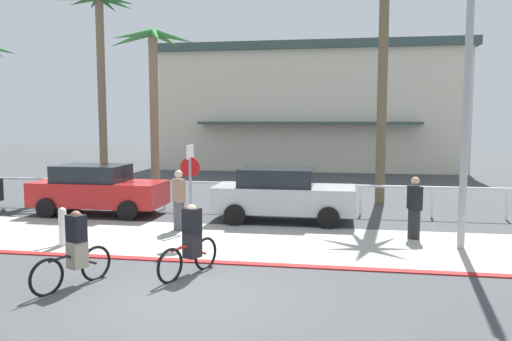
# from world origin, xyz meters

# --- Properties ---
(ground_plane) EXTENTS (80.00, 80.00, 0.00)m
(ground_plane) POSITION_xyz_m (0.00, 10.00, 0.00)
(ground_plane) COLOR #424447
(sidewalk_strip) EXTENTS (44.00, 4.00, 0.02)m
(sidewalk_strip) POSITION_xyz_m (0.00, 4.20, 0.01)
(sidewalk_strip) COLOR #ADAAA0
(sidewalk_strip) RESTS_ON ground
(curb_paint) EXTENTS (44.00, 0.24, 0.03)m
(curb_paint) POSITION_xyz_m (0.00, 2.20, 0.01)
(curb_paint) COLOR maroon
(curb_paint) RESTS_ON ground
(building_backdrop) EXTENTS (19.37, 12.77, 7.90)m
(building_backdrop) POSITION_xyz_m (0.79, 27.67, 3.97)
(building_backdrop) COLOR beige
(building_backdrop) RESTS_ON ground
(rail_fence) EXTENTS (25.39, 0.08, 1.04)m
(rail_fence) POSITION_xyz_m (-0.00, 8.50, 0.84)
(rail_fence) COLOR white
(rail_fence) RESTS_ON ground
(stop_sign_bike_lane) EXTENTS (0.52, 0.56, 2.56)m
(stop_sign_bike_lane) POSITION_xyz_m (-1.11, 4.02, 1.68)
(stop_sign_bike_lane) COLOR gray
(stop_sign_bike_lane) RESTS_ON ground
(bollard_1) EXTENTS (0.20, 0.20, 1.00)m
(bollard_1) POSITION_xyz_m (-4.19, 3.02, 0.52)
(bollard_1) COLOR white
(bollard_1) RESTS_ON ground
(streetlight_curb) EXTENTS (0.24, 2.54, 7.50)m
(streetlight_curb) POSITION_xyz_m (5.75, 4.18, 4.28)
(streetlight_curb) COLOR #9EA0A5
(streetlight_curb) RESTS_ON ground
(palm_tree_1) EXTENTS (3.15, 3.32, 8.78)m
(palm_tree_1) POSITION_xyz_m (-7.86, 12.79, 6.51)
(palm_tree_1) COLOR #756047
(palm_tree_1) RESTS_ON ground
(palm_tree_2) EXTENTS (3.61, 3.07, 6.83)m
(palm_tree_2) POSITION_xyz_m (-4.71, 10.83, 5.02)
(palm_tree_2) COLOR #846B4C
(palm_tree_2) RESTS_ON ground
(palm_tree_3) EXTENTS (2.72, 3.57, 10.15)m
(palm_tree_3) POSITION_xyz_m (4.24, 10.95, 7.20)
(palm_tree_3) COLOR brown
(palm_tree_3) RESTS_ON ground
(car_red_1) EXTENTS (4.40, 2.02, 1.69)m
(car_red_1) POSITION_xyz_m (-5.34, 7.19, 0.87)
(car_red_1) COLOR red
(car_red_1) RESTS_ON ground
(car_silver_2) EXTENTS (4.40, 2.02, 1.69)m
(car_silver_2) POSITION_xyz_m (0.97, 7.06, 0.87)
(car_silver_2) COLOR #B2B7BC
(car_silver_2) RESTS_ON ground
(cyclist_red_0) EXTENTS (0.81, 1.68, 1.50)m
(cyclist_red_0) POSITION_xyz_m (-0.29, 1.30, 0.69)
(cyclist_red_0) COLOR black
(cyclist_red_0) RESTS_ON ground
(cyclist_black_1) EXTENTS (0.82, 1.68, 1.50)m
(cyclist_black_1) POSITION_xyz_m (-2.28, 0.23, 0.69)
(cyclist_black_1) COLOR black
(cyclist_black_1) RESTS_ON ground
(pedestrian_0) EXTENTS (0.41, 0.46, 1.70)m
(pedestrian_0) POSITION_xyz_m (4.74, 5.27, 0.79)
(pedestrian_0) COLOR #232326
(pedestrian_0) RESTS_ON ground
(pedestrian_1) EXTENTS (0.46, 0.47, 1.76)m
(pedestrian_1) POSITION_xyz_m (-1.84, 5.26, 0.82)
(pedestrian_1) COLOR #4C4C51
(pedestrian_1) RESTS_ON ground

